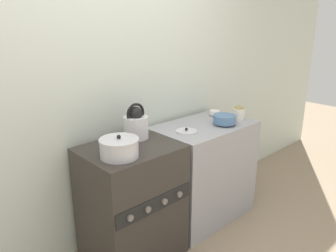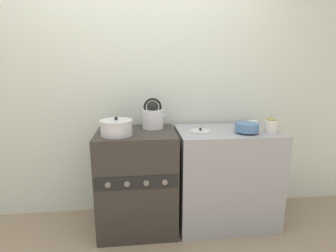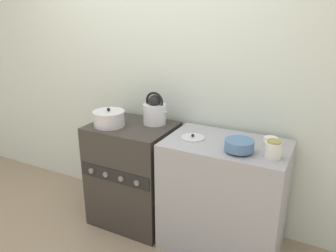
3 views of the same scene
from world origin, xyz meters
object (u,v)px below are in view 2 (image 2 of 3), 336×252
at_px(small_ceramic_bowl, 253,123).
at_px(kettle, 153,116).
at_px(storage_jar, 271,126).
at_px(loose_pot_lid, 200,131).
at_px(enamel_bowl, 247,127).
at_px(stove, 137,181).
at_px(cooking_pot, 116,128).

bearing_deg(small_ceramic_bowl, kettle, -179.24).
height_order(storage_jar, loose_pot_lid, storage_jar).
bearing_deg(enamel_bowl, kettle, 163.55).
height_order(enamel_bowl, storage_jar, storage_jar).
bearing_deg(stove, loose_pot_lid, -1.79).
height_order(kettle, loose_pot_lid, kettle).
relative_size(stove, kettle, 3.31).
xyz_separation_m(small_ceramic_bowl, loose_pot_lid, (-0.54, -0.15, -0.02)).
distance_m(enamel_bowl, storage_jar, 0.22).
bearing_deg(enamel_bowl, loose_pot_lid, 166.28).
relative_size(enamel_bowl, small_ceramic_bowl, 2.04).
xyz_separation_m(kettle, enamel_bowl, (0.78, -0.23, -0.07)).
height_order(cooking_pot, enamel_bowl, cooking_pot).
height_order(cooking_pot, storage_jar, cooking_pot).
height_order(cooking_pot, loose_pot_lid, cooking_pot).
bearing_deg(small_ceramic_bowl, storage_jar, -75.93).
xyz_separation_m(stove, cooking_pot, (-0.15, -0.10, 0.51)).
bearing_deg(storage_jar, small_ceramic_bowl, 104.07).
distance_m(stove, enamel_bowl, 1.06).
distance_m(kettle, enamel_bowl, 0.82).
bearing_deg(loose_pot_lid, small_ceramic_bowl, 15.61).
xyz_separation_m(enamel_bowl, small_ceramic_bowl, (0.16, 0.24, -0.02)).
distance_m(stove, loose_pot_lid, 0.72).
xyz_separation_m(kettle, small_ceramic_bowl, (0.95, 0.01, -0.09)).
bearing_deg(kettle, small_ceramic_bowl, 0.76).
relative_size(stove, enamel_bowl, 4.54).
distance_m(small_ceramic_bowl, loose_pot_lid, 0.56).
distance_m(stove, kettle, 0.59).
bearing_deg(stove, enamel_bowl, -6.69).
bearing_deg(small_ceramic_bowl, loose_pot_lid, -164.39).
xyz_separation_m(stove, kettle, (0.15, 0.12, 0.56)).
relative_size(cooking_pot, storage_jar, 2.20).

